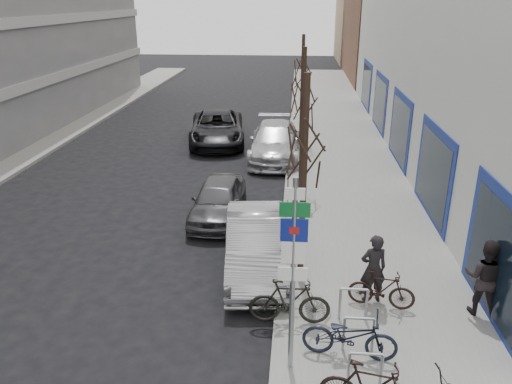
% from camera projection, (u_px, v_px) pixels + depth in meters
% --- Properties ---
extents(ground, '(120.00, 120.00, 0.00)m').
position_uv_depth(ground, '(174.00, 365.00, 10.30)').
color(ground, black).
rests_on(ground, ground).
extents(sidewalk_east, '(5.00, 70.00, 0.15)m').
position_uv_depth(sidewalk_east, '(349.00, 193.00, 19.22)').
color(sidewalk_east, slate).
rests_on(sidewalk_east, ground).
extents(brick_building_far, '(12.00, 14.00, 8.00)m').
position_uv_depth(brick_building_far, '(417.00, 35.00, 44.99)').
color(brick_building_far, brown).
rests_on(brick_building_far, ground).
extents(tan_building_far, '(13.00, 12.00, 9.00)m').
position_uv_depth(tan_building_far, '(394.00, 22.00, 58.70)').
color(tan_building_far, '#937A5B').
rests_on(tan_building_far, ground).
extents(highway_sign_pole, '(0.55, 0.10, 4.20)m').
position_uv_depth(highway_sign_pole, '(293.00, 266.00, 9.22)').
color(highway_sign_pole, gray).
rests_on(highway_sign_pole, ground).
extents(bike_rack, '(0.66, 2.26, 0.83)m').
position_uv_depth(bike_rack, '(359.00, 330.00, 10.33)').
color(bike_rack, gray).
rests_on(bike_rack, sidewalk_east).
extents(tree_near, '(1.80, 1.80, 5.50)m').
position_uv_depth(tree_near, '(305.00, 132.00, 11.86)').
color(tree_near, black).
rests_on(tree_near, ground).
extents(tree_mid, '(1.80, 1.80, 5.50)m').
position_uv_depth(tree_mid, '(304.00, 87.00, 17.90)').
color(tree_mid, black).
rests_on(tree_mid, ground).
extents(tree_far, '(1.80, 1.80, 5.50)m').
position_uv_depth(tree_far, '(303.00, 64.00, 23.93)').
color(tree_far, black).
rests_on(tree_far, ground).
extents(meter_front, '(0.10, 0.08, 1.27)m').
position_uv_depth(meter_front, '(283.00, 260.00, 12.59)').
color(meter_front, gray).
rests_on(meter_front, sidewalk_east).
extents(meter_mid, '(0.10, 0.08, 1.27)m').
position_uv_depth(meter_mid, '(288.00, 184.00, 17.70)').
color(meter_mid, gray).
rests_on(meter_mid, sidewalk_east).
extents(meter_back, '(0.10, 0.08, 1.27)m').
position_uv_depth(meter_back, '(291.00, 142.00, 22.81)').
color(meter_back, gray).
rests_on(meter_back, sidewalk_east).
extents(bike_mid_curb, '(2.00, 0.82, 1.19)m').
position_uv_depth(bike_mid_curb, '(350.00, 332.00, 10.13)').
color(bike_mid_curb, black).
rests_on(bike_mid_curb, sidewalk_east).
extents(bike_mid_inner, '(1.88, 0.60, 1.13)m').
position_uv_depth(bike_mid_inner, '(290.00, 301.00, 11.21)').
color(bike_mid_inner, black).
rests_on(bike_mid_inner, sidewalk_east).
extents(bike_far_inner, '(1.65, 0.78, 0.96)m').
position_uv_depth(bike_far_inner, '(382.00, 289.00, 11.84)').
color(bike_far_inner, black).
rests_on(bike_far_inner, sidewalk_east).
extents(parked_car_front, '(2.12, 4.87, 1.56)m').
position_uv_depth(parked_car_front, '(257.00, 244.00, 13.68)').
color(parked_car_front, '#A3A4A9').
rests_on(parked_car_front, ground).
extents(parked_car_mid, '(1.71, 4.03, 1.36)m').
position_uv_depth(parked_car_mid, '(218.00, 200.00, 16.97)').
color(parked_car_mid, '#46464A').
rests_on(parked_car_mid, ground).
extents(parked_car_back, '(2.28, 5.60, 1.62)m').
position_uv_depth(parked_car_back, '(275.00, 142.00, 23.34)').
color(parked_car_back, '#B8B8BD').
rests_on(parked_car_back, ground).
extents(lane_car, '(3.45, 6.13, 1.62)m').
position_uv_depth(lane_car, '(217.00, 128.00, 25.82)').
color(lane_car, black).
rests_on(lane_car, ground).
extents(pedestrian_near, '(0.72, 0.54, 1.77)m').
position_uv_depth(pedestrian_near, '(373.00, 269.00, 11.94)').
color(pedestrian_near, black).
rests_on(pedestrian_near, sidewalk_east).
extents(pedestrian_far, '(0.84, 0.73, 1.91)m').
position_uv_depth(pedestrian_far, '(485.00, 277.00, 11.45)').
color(pedestrian_far, black).
rests_on(pedestrian_far, sidewalk_east).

